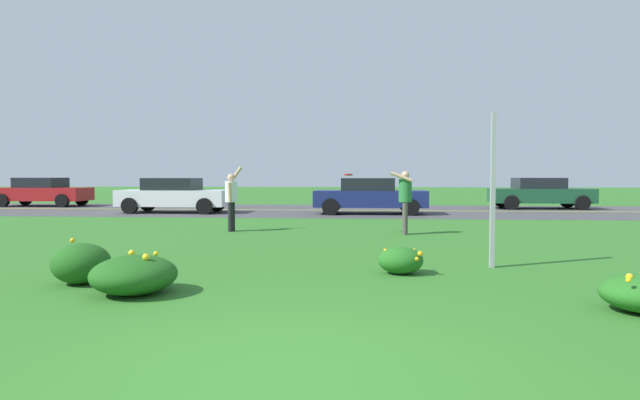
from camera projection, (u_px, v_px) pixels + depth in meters
name	position (u px, v px, depth m)	size (l,w,h in m)	color
ground_plane	(341.00, 235.00, 13.80)	(120.00, 120.00, 0.00)	#2D6B23
highway_strip	(351.00, 210.00, 23.55)	(120.00, 9.02, 0.01)	#424244
highway_center_stripe	(351.00, 210.00, 23.55)	(120.00, 0.16, 0.00)	yellow
daylily_clump_near_camera	(134.00, 275.00, 6.89)	(1.11, 1.14, 0.55)	#1E5619
daylily_clump_mid_center	(81.00, 263.00, 7.54)	(0.82, 0.78, 0.63)	#1E5619
daylily_clump_front_left	(401.00, 260.00, 8.31)	(0.71, 0.63, 0.43)	#23661E
sign_post_near_path	(493.00, 190.00, 8.84)	(0.07, 0.10, 2.60)	#93969B
person_thrower_white_shirt	(231.00, 197.00, 14.67)	(0.45, 0.50, 1.81)	silver
person_catcher_green_shirt	(405.00, 196.00, 13.89)	(0.58, 0.50, 1.66)	#287038
frisbee_red	(348.00, 175.00, 13.98)	(0.24, 0.24, 0.05)	red
car_red_leftmost	(43.00, 192.00, 26.90)	(4.50, 2.00, 1.45)	maroon
car_white_center_left	(174.00, 195.00, 22.13)	(4.50, 2.00, 1.45)	silver
car_navy_center_right	(370.00, 196.00, 21.43)	(4.50, 2.00, 1.45)	navy
car_dark_green_rightmost	(540.00, 193.00, 24.78)	(4.50, 2.00, 1.45)	#194C2D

